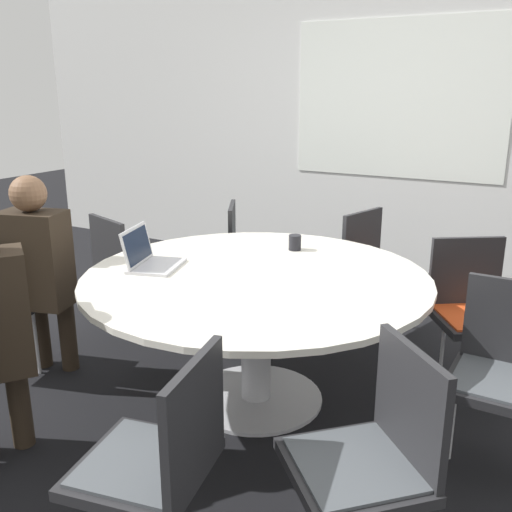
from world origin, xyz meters
The scene contains 13 objects.
ground_plane centered at (0.00, 0.00, 0.00)m, with size 16.00×16.00×0.00m, color black.
wall_back centered at (0.00, 2.51, 1.35)m, with size 8.00×0.07×2.70m.
conference_table centered at (0.00, 0.00, 0.60)m, with size 1.79×1.79×0.72m.
chair_2 centered at (0.29, -1.18, 0.50)m, with size 0.49×0.51×0.84m.
chair_3 centered at (0.90, -0.82, 0.50)m, with size 0.61×0.61×0.84m.
chair_4 centered at (1.22, 0.03, 0.50)m, with size 0.45×0.43×0.84m.
chair_5 centered at (0.98, 0.73, 0.50)m, with size 0.60×0.59×0.84m.
chair_6 centered at (0.28, 1.18, 0.50)m, with size 0.53×0.54×0.84m.
chair_7 centered at (-0.63, 1.04, 0.50)m, with size 0.58×0.58×0.84m.
chair_8 centered at (-1.17, 0.33, 0.50)m, with size 0.55×0.54×0.84m.
person_0 centered at (-1.23, -0.34, 0.70)m, with size 0.41×0.33×1.19m.
laptop centered at (-0.57, -0.16, 0.78)m, with size 0.33×0.36×0.21m.
coffee_cup centered at (-0.02, 0.52, 0.77)m, with size 0.07×0.07×0.09m.
Camera 1 is at (1.34, -2.44, 1.65)m, focal length 40.00 mm.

